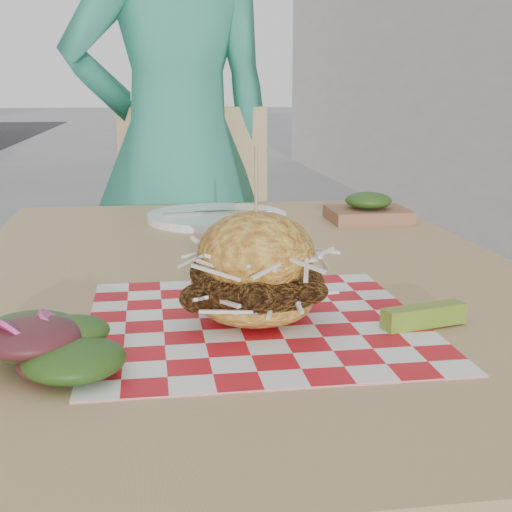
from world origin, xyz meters
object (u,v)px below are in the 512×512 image
at_px(diner, 177,153).
at_px(patio_chair, 201,253).
at_px(patio_table, 244,322).
at_px(sandwich, 256,275).

xyz_separation_m(diner, patio_chair, (0.06, -0.01, -0.28)).
xyz_separation_m(diner, patio_table, (0.05, -0.99, -0.16)).
height_order(diner, patio_chair, diner).
xyz_separation_m(patio_table, sandwich, (-0.02, -0.24, 0.13)).
relative_size(patio_table, sandwich, 6.36).
bearing_deg(patio_chair, sandwich, -85.63).
relative_size(diner, patio_chair, 1.74).
bearing_deg(diner, sandwich, 76.32).
bearing_deg(sandwich, patio_chair, 88.64).
bearing_deg(patio_chair, diner, 171.46).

